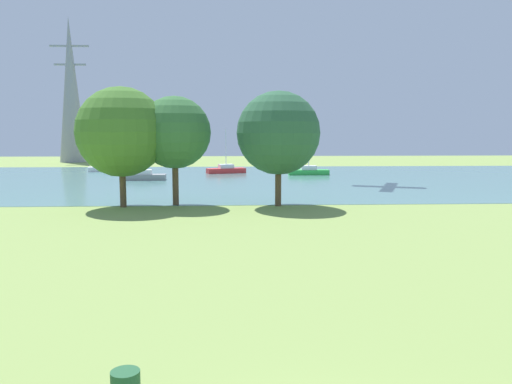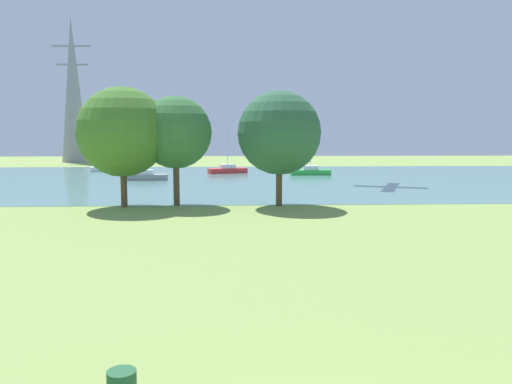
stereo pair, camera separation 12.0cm
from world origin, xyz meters
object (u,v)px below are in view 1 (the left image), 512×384
Objects in this scene: sailboat_green at (309,171)px; tree_east_far at (175,133)px; sailboat_red at (226,170)px; tree_west_near at (278,133)px; sailboat_gray at (143,176)px; electricity_pylon at (71,90)px; tree_east_near at (121,132)px; sailboat_white at (108,168)px.

tree_east_far reaches higher than sailboat_green.
tree_east_far is (-3.31, -28.09, 4.71)m from sailboat_red.
tree_west_near is (3.97, -28.70, 4.69)m from sailboat_red.
sailboat_gray is at bearing -162.91° from sailboat_green.
sailboat_gray is 20.59m from tree_east_far.
sailboat_red is 37.64m from electricity_pylon.
tree_east_near is (1.93, -19.97, 4.74)m from sailboat_gray.
sailboat_green is 26.17m from sailboat_white.
tree_east_far is at bearing 175.20° from tree_west_near.
tree_east_far is at bearing -66.75° from electricity_pylon.
tree_east_near is 57.16m from electricity_pylon.
tree_east_near is at bearing -179.61° from tree_west_near.
tree_west_near reaches higher than sailboat_gray.
sailboat_green is at bearing 62.15° from tree_east_far.
tree_east_near reaches higher than sailboat_green.
sailboat_gray reaches higher than sailboat_red.
tree_east_near reaches higher than sailboat_red.
sailboat_gray is 39.35m from electricity_pylon.
electricity_pylon is at bearing 142.33° from sailboat_green.
electricity_pylon is at bearing 116.49° from sailboat_white.
sailboat_green is 28.71m from tree_east_far.
tree_east_near is at bearing -103.45° from sailboat_red.
electricity_pylon is (-25.98, 24.67, 11.54)m from sailboat_red.
sailboat_white reaches higher than sailboat_red.
tree_west_near is at bearing 0.39° from tree_east_near.
sailboat_gray is 24.10m from tree_west_near.
sailboat_white is 0.78× the size of tree_east_near.
sailboat_white is at bearing 118.26° from sailboat_gray.
sailboat_gray is 0.90× the size of tree_west_near.
sailboat_green is 0.94× the size of sailboat_red.
electricity_pylon is (-29.95, 53.38, 6.85)m from tree_west_near.
tree_east_far is (12.11, -31.56, 4.70)m from sailboat_white.
sailboat_red is at bearing 83.29° from tree_east_far.
tree_east_far is 7.30m from tree_west_near.
tree_west_near reaches higher than tree_east_far.
sailboat_gray is 13.95m from sailboat_white.
sailboat_green is at bearing 76.93° from tree_west_near.
sailboat_gray is (-8.81, -8.81, 0.02)m from sailboat_red.
electricity_pylon reaches higher than sailboat_gray.
tree_west_near reaches higher than sailboat_red.
sailboat_red is 28.67m from tree_east_far.
tree_east_near reaches higher than sailboat_white.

